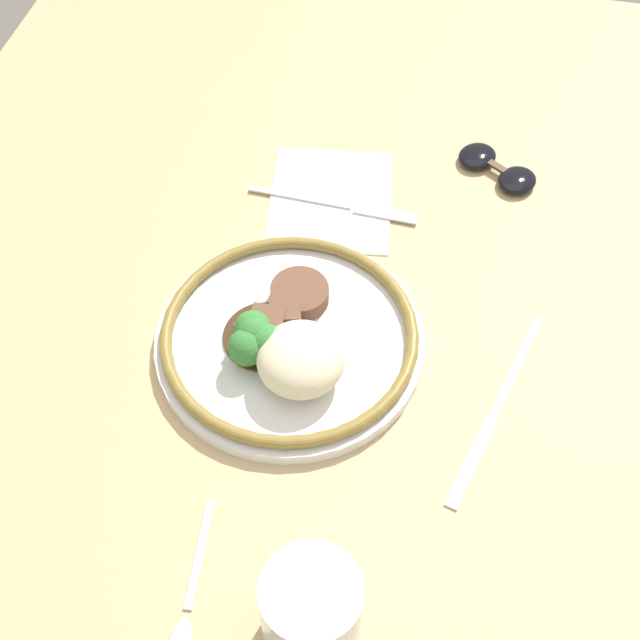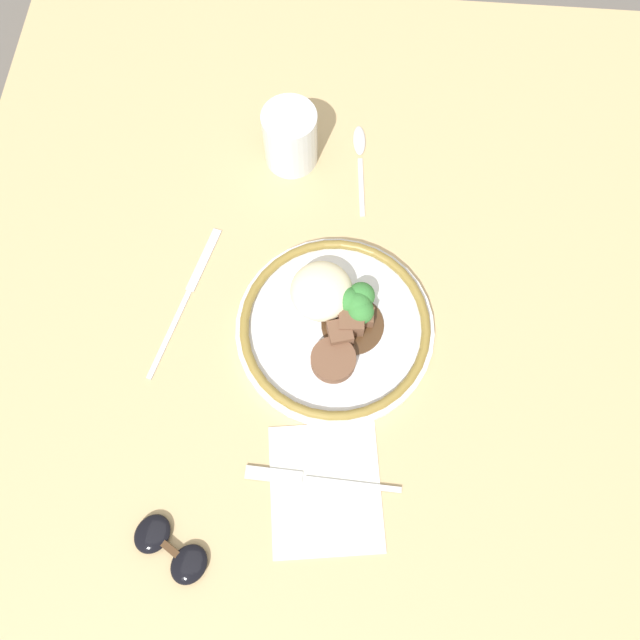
{
  "view_description": "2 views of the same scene",
  "coord_description": "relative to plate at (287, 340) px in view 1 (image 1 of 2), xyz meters",
  "views": [
    {
      "loc": [
        0.52,
        0.11,
        0.74
      ],
      "look_at": [
        0.03,
        -0.0,
        0.08
      ],
      "focal_mm": 50.0,
      "sensor_mm": 36.0,
      "label": 1
    },
    {
      "loc": [
        -0.24,
        -0.03,
        0.81
      ],
      "look_at": [
        0.04,
        -0.01,
        0.06
      ],
      "focal_mm": 35.0,
      "sensor_mm": 36.0,
      "label": 2
    }
  ],
  "objects": [
    {
      "name": "juice_glass",
      "position": [
        0.26,
        0.08,
        0.02
      ],
      "size": [
        0.08,
        0.08,
        0.09
      ],
      "color": "#F4AD19",
      "rests_on": "dining_table"
    },
    {
      "name": "knife",
      "position": [
        0.03,
        0.2,
        -0.02
      ],
      "size": [
        0.22,
        0.07,
        0.0
      ],
      "rotation": [
        0.0,
        0.0,
        -0.26
      ],
      "color": "silver",
      "rests_on": "dining_table"
    },
    {
      "name": "fork",
      "position": [
        -0.2,
        0.02,
        -0.02
      ],
      "size": [
        0.02,
        0.19,
        0.0
      ],
      "rotation": [
        0.0,
        0.0,
        1.54
      ],
      "color": "silver",
      "rests_on": "napkin"
    },
    {
      "name": "ground_plane",
      "position": [
        -0.04,
        0.03,
        -0.06
      ],
      "size": [
        8.0,
        8.0,
        0.0
      ],
      "primitive_type": "plane",
      "color": "#5B5651"
    },
    {
      "name": "dining_table",
      "position": [
        -0.04,
        0.03,
        -0.04
      ],
      "size": [
        1.24,
        1.01,
        0.04
      ],
      "color": "tan",
      "rests_on": "ground"
    },
    {
      "name": "sunglasses",
      "position": [
        -0.29,
        0.17,
        -0.01
      ],
      "size": [
        0.09,
        0.11,
        0.01
      ],
      "rotation": [
        0.0,
        0.0,
        -0.55
      ],
      "color": "black",
      "rests_on": "dining_table"
    },
    {
      "name": "spoon",
      "position": [
        0.27,
        -0.02,
        -0.02
      ],
      "size": [
        0.15,
        0.03,
        0.01
      ],
      "rotation": [
        0.0,
        0.0,
        0.09
      ],
      "color": "silver",
      "rests_on": "dining_table"
    },
    {
      "name": "plate",
      "position": [
        0.0,
        0.0,
        0.0
      ],
      "size": [
        0.26,
        0.26,
        0.06
      ],
      "color": "white",
      "rests_on": "dining_table"
    },
    {
      "name": "napkin",
      "position": [
        -0.21,
        -0.0,
        -0.02
      ],
      "size": [
        0.17,
        0.15,
        0.0
      ],
      "color": "silver",
      "rests_on": "dining_table"
    }
  ]
}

